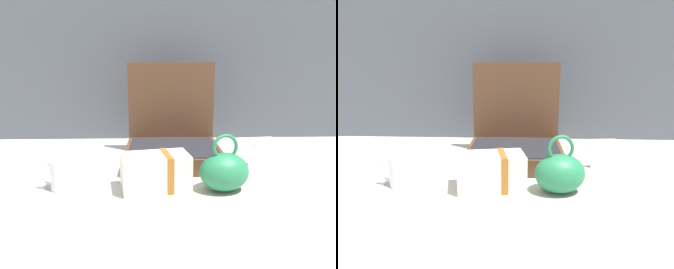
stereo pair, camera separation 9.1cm
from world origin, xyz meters
TOP-DOWN VIEW (x-y plane):
  - ground_plane at (0.00, 0.00)m, footprint 6.00×6.00m
  - open_suitcase at (0.05, 0.20)m, footprint 0.37×0.35m
  - teal_pouch_handbag at (0.19, -0.13)m, footprint 0.17×0.14m
  - cream_toiletry_bag at (-0.01, -0.11)m, footprint 0.23×0.16m
  - coffee_mug at (-0.30, -0.10)m, footprint 0.12×0.09m
  - info_card_left at (0.38, 0.11)m, footprint 0.09×0.02m

SIDE VIEW (x-z plane):
  - ground_plane at x=0.00m, z-range 0.00..0.00m
  - coffee_mug at x=-0.30m, z-range 0.00..0.10m
  - info_card_left at x=0.38m, z-range 0.00..0.11m
  - cream_toiletry_bag at x=-0.01m, z-range 0.00..0.11m
  - teal_pouch_handbag at x=0.19m, z-range -0.03..0.15m
  - open_suitcase at x=0.05m, z-range -0.11..0.27m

